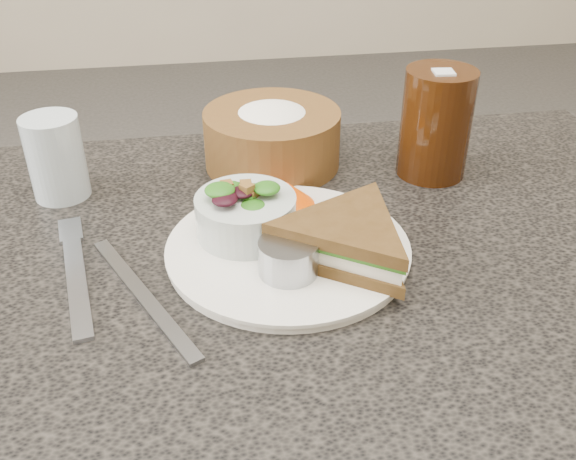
# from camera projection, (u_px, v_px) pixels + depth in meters

# --- Properties ---
(dinner_plate) EXTENTS (0.25, 0.25, 0.01)m
(dinner_plate) POSITION_uv_depth(u_px,v_px,m) (288.00, 249.00, 0.68)
(dinner_plate) COLOR silver
(dinner_plate) RESTS_ON dining_table
(sandwich) EXTENTS (0.24, 0.24, 0.05)m
(sandwich) POSITION_uv_depth(u_px,v_px,m) (347.00, 239.00, 0.64)
(sandwich) COLOR #4B3217
(sandwich) RESTS_ON dinner_plate
(salad_bowl) EXTENTS (0.14, 0.14, 0.06)m
(salad_bowl) POSITION_uv_depth(u_px,v_px,m) (246.00, 209.00, 0.68)
(salad_bowl) COLOR #AFBAB4
(salad_bowl) RESTS_ON dinner_plate
(dressing_ramekin) EXTENTS (0.06, 0.06, 0.04)m
(dressing_ramekin) POSITION_uv_depth(u_px,v_px,m) (288.00, 258.00, 0.63)
(dressing_ramekin) COLOR #969AA1
(dressing_ramekin) RESTS_ON dinner_plate
(orange_wedge) EXTENTS (0.09, 0.09, 0.03)m
(orange_wedge) POSITION_uv_depth(u_px,v_px,m) (287.00, 193.00, 0.74)
(orange_wedge) COLOR #F84A00
(orange_wedge) RESTS_ON dinner_plate
(fork) EXTENTS (0.05, 0.19, 0.01)m
(fork) POSITION_uv_depth(u_px,v_px,m) (76.00, 279.00, 0.64)
(fork) COLOR #A9ADB9
(fork) RESTS_ON dining_table
(knife) EXTENTS (0.11, 0.21, 0.00)m
(knife) POSITION_uv_depth(u_px,v_px,m) (143.00, 296.00, 0.62)
(knife) COLOR gray
(knife) RESTS_ON dining_table
(bread_basket) EXTENTS (0.18, 0.18, 0.10)m
(bread_basket) POSITION_uv_depth(u_px,v_px,m) (272.00, 129.00, 0.83)
(bread_basket) COLOR brown
(bread_basket) RESTS_ON dining_table
(cola_glass) EXTENTS (0.12, 0.12, 0.15)m
(cola_glass) POSITION_uv_depth(u_px,v_px,m) (436.00, 119.00, 0.80)
(cola_glass) COLOR black
(cola_glass) RESTS_ON dining_table
(water_glass) EXTENTS (0.08, 0.08, 0.10)m
(water_glass) POSITION_uv_depth(u_px,v_px,m) (56.00, 157.00, 0.76)
(water_glass) COLOR #B1C1CA
(water_glass) RESTS_ON dining_table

